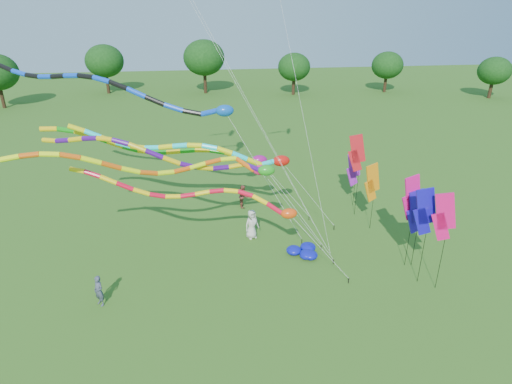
{
  "coord_description": "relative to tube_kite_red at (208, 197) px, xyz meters",
  "views": [
    {
      "loc": [
        -4.4,
        -15.4,
        12.87
      ],
      "look_at": [
        -1.81,
        2.79,
        4.8
      ],
      "focal_mm": 30.0,
      "sensor_mm": 36.0,
      "label": 1
    }
  ],
  "objects": [
    {
      "name": "tree_ring",
      "position": [
        1.14,
        -7.01,
        1.05
      ],
      "size": [
        119.32,
        116.96,
        9.67
      ],
      "color": "#382314",
      "rests_on": "ground"
    },
    {
      "name": "banner_pole_magenta_a",
      "position": [
        10.1,
        -0.75,
        -0.37
      ],
      "size": [
        1.16,
        0.28,
        5.27
      ],
      "rotation": [
        0.0,
        0.0,
        0.17
      ],
      "color": "black",
      "rests_on": "ground"
    },
    {
      "name": "person_a",
      "position": [
        2.56,
        3.38,
        -3.46
      ],
      "size": [
        1.05,
        0.89,
        1.82
      ],
      "primitive_type": "imported",
      "rotation": [
        0.0,
        0.0,
        0.42
      ],
      "color": "beige",
      "rests_on": "ground"
    },
    {
      "name": "tube_kite_purple",
      "position": [
        -1.2,
        1.37,
        1.58
      ],
      "size": [
        14.39,
        3.24,
        7.67
      ],
      "rotation": [
        0.0,
        0.0,
        -0.2
      ],
      "color": "black",
      "rests_on": "ground"
    },
    {
      "name": "tube_kite_cyan",
      "position": [
        0.06,
        4.31,
        0.9
      ],
      "size": [
        14.92,
        2.1,
        7.32
      ],
      "rotation": [
        0.0,
        0.0,
        -0.09
      ],
      "color": "black",
      "rests_on": "ground"
    },
    {
      "name": "banner_pole_red",
      "position": [
        9.53,
        5.54,
        -0.08
      ],
      "size": [
        1.15,
        0.33,
        5.56
      ],
      "rotation": [
        0.0,
        0.0,
        -0.22
      ],
      "color": "black",
      "rests_on": "ground"
    },
    {
      "name": "tube_kite_orange",
      "position": [
        -1.54,
        0.37,
        1.56
      ],
      "size": [
        14.59,
        2.42,
        7.83
      ],
      "rotation": [
        0.0,
        0.0,
        0.13
      ],
      "color": "black",
      "rests_on": "ground"
    },
    {
      "name": "banner_pole_blue_a",
      "position": [
        10.06,
        -2.17,
        -0.45
      ],
      "size": [
        1.16,
        0.29,
        5.19
      ],
      "rotation": [
        0.0,
        0.0,
        -0.18
      ],
      "color": "black",
      "rests_on": "ground"
    },
    {
      "name": "tube_kite_green",
      "position": [
        -1.26,
        5.59,
        0.6
      ],
      "size": [
        15.36,
        1.7,
        7.21
      ],
      "rotation": [
        0.0,
        0.0,
        -0.05
      ],
      "color": "black",
      "rests_on": "ground"
    },
    {
      "name": "person_c",
      "position": [
        2.54,
        7.75,
        -3.57
      ],
      "size": [
        0.61,
        0.78,
        1.59
      ],
      "primitive_type": "imported",
      "rotation": [
        0.0,
        0.0,
        1.57
      ],
      "color": "brown",
      "rests_on": "ground"
    },
    {
      "name": "banner_pole_blue_b",
      "position": [
        10.43,
        -0.82,
        -1.13
      ],
      "size": [
        1.16,
        0.2,
        4.51
      ],
      "rotation": [
        0.0,
        0.0,
        0.1
      ],
      "color": "black",
      "rests_on": "ground"
    },
    {
      "name": "banner_pole_magenta_b",
      "position": [
        10.68,
        -2.77,
        -0.47
      ],
      "size": [
        1.12,
        0.48,
        5.17
      ],
      "rotation": [
        0.0,
        0.0,
        -0.35
      ],
      "color": "black",
      "rests_on": "ground"
    },
    {
      "name": "ground",
      "position": [
        4.04,
        -3.51,
        -4.37
      ],
      "size": [
        160.0,
        160.0,
        0.0
      ],
      "primitive_type": "plane",
      "color": "#295C18",
      "rests_on": "ground"
    },
    {
      "name": "tube_kite_blue",
      "position": [
        -3.9,
        5.68,
        4.04
      ],
      "size": [
        16.99,
        7.08,
        10.3
      ],
      "rotation": [
        0.0,
        0.0,
        -0.36
      ],
      "color": "black",
      "rests_on": "ground"
    },
    {
      "name": "person_b",
      "position": [
        -5.26,
        -1.85,
        -3.6
      ],
      "size": [
        0.66,
        0.65,
        1.54
      ],
      "primitive_type": "imported",
      "rotation": [
        0.0,
        0.0,
        -0.77
      ],
      "color": "#40465A",
      "rests_on": "ground"
    },
    {
      "name": "banner_pole_orange",
      "position": [
        9.83,
        3.44,
        -1.25
      ],
      "size": [
        1.14,
        0.4,
        4.38
      ],
      "rotation": [
        0.0,
        0.0,
        0.28
      ],
      "color": "black",
      "rests_on": "ground"
    },
    {
      "name": "banner_pole_violet",
      "position": [
        9.94,
        6.86,
        -1.64
      ],
      "size": [
        1.14,
        0.39,
        3.98
      ],
      "rotation": [
        0.0,
        0.0,
        0.28
      ],
      "color": "black",
      "rests_on": "ground"
    },
    {
      "name": "tube_kite_red",
      "position": [
        0.0,
        0.0,
        0.0
      ],
      "size": [
        12.99,
        3.05,
        6.36
      ],
      "rotation": [
        0.0,
        0.0,
        -0.26
      ],
      "color": "black",
      "rests_on": "ground"
    },
    {
      "name": "blue_nylon_heap",
      "position": [
        5.24,
        1.04,
        -4.12
      ],
      "size": [
        1.49,
        1.33,
        0.55
      ],
      "color": "#0D13AE",
      "rests_on": "ground"
    }
  ]
}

